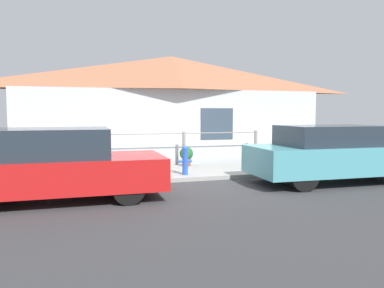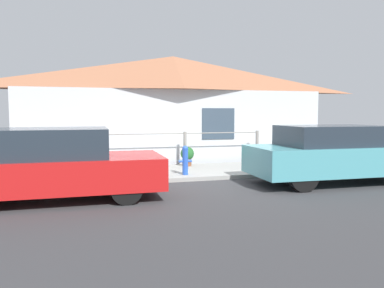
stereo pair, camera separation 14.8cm
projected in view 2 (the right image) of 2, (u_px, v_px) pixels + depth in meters
ground_plane at (208, 181)px, 9.30m from camera, size 60.00×60.00×0.00m
sidewalk at (194, 171)px, 10.43m from camera, size 24.00×2.37×0.10m
house at (174, 79)px, 12.59m from camera, size 10.28×2.23×3.58m
fence at (185, 146)px, 11.37m from camera, size 4.90×0.10×1.01m
car_left at (55, 165)px, 7.23m from camera, size 4.03×1.78×1.39m
car_right at (334, 154)px, 8.94m from camera, size 4.20×1.76×1.38m
fire_hydrant at (185, 160)px, 9.54m from camera, size 0.34×0.15×0.75m
potted_plant_near_hydrant at (187, 155)px, 11.13m from camera, size 0.40×0.40×0.57m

